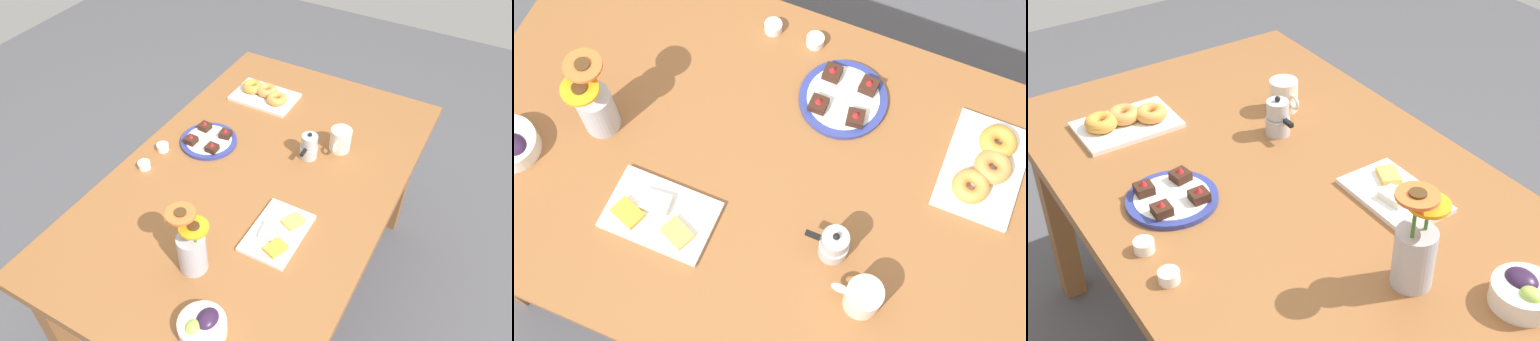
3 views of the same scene
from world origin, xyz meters
TOP-DOWN VIEW (x-y plane):
  - ground_plane at (0.00, 0.00)m, footprint 6.00×6.00m
  - dining_table at (0.00, 0.00)m, footprint 1.60×1.00m
  - coffee_mug at (-0.31, 0.21)m, footprint 0.12×0.08m
  - grape_bowl at (0.62, 0.18)m, footprint 0.14×0.14m
  - cheese_platter at (0.20, 0.20)m, footprint 0.26×0.17m
  - croissant_platter at (-0.48, -0.22)m, footprint 0.19×0.28m
  - jam_cup_honey at (0.04, -0.41)m, footprint 0.05×0.05m
  - jam_cup_berry at (0.16, -0.40)m, footprint 0.05×0.05m
  - dessert_plate at (-0.09, -0.27)m, footprint 0.23×0.23m
  - flower_vase at (0.45, 0.03)m, footprint 0.10×0.13m
  - moka_pot at (-0.21, 0.12)m, footprint 0.11×0.07m

SIDE VIEW (x-z plane):
  - ground_plane at x=0.00m, z-range 0.00..0.00m
  - dining_table at x=0.00m, z-range 0.28..1.02m
  - cheese_platter at x=0.20m, z-range 0.73..0.77m
  - dessert_plate at x=-0.09m, z-range 0.72..0.78m
  - jam_cup_honey at x=0.04m, z-range 0.74..0.77m
  - jam_cup_berry at x=0.16m, z-range 0.74..0.77m
  - croissant_platter at x=-0.48m, z-range 0.74..0.79m
  - grape_bowl at x=0.62m, z-range 0.74..0.80m
  - coffee_mug at x=-0.31m, z-range 0.74..0.84m
  - moka_pot at x=-0.21m, z-range 0.73..0.85m
  - flower_vase at x=0.45m, z-range 0.70..0.95m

